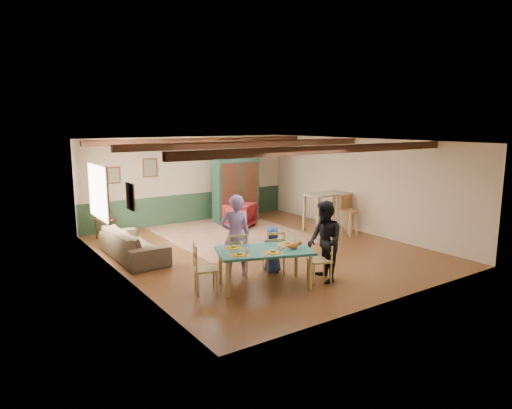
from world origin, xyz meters
TOP-DOWN VIEW (x-y plane):
  - floor at (0.00, 0.00)m, footprint 8.00×8.00m
  - wall_back at (0.00, 4.00)m, footprint 7.00×0.02m
  - wall_left at (-3.50, 0.00)m, footprint 0.02×8.00m
  - wall_right at (3.50, 0.00)m, footprint 0.02×8.00m
  - ceiling at (0.00, 0.00)m, footprint 7.00×8.00m
  - wainscot_back at (0.00, 3.98)m, footprint 6.95×0.03m
  - ceiling_beam_front at (0.00, -2.30)m, footprint 6.95×0.16m
  - ceiling_beam_mid at (0.00, 0.40)m, footprint 6.95×0.16m
  - ceiling_beam_back at (0.00, 3.00)m, footprint 6.95×0.16m
  - window_left at (-3.47, 1.70)m, footprint 0.06×1.60m
  - picture_left_wall at (-3.47, -0.60)m, footprint 0.04×0.42m
  - picture_back_a at (-1.30, 3.97)m, footprint 0.45×0.04m
  - picture_back_b at (-2.40, 3.97)m, footprint 0.38×0.04m
  - dining_table at (-1.44, -2.15)m, footprint 2.01×1.53m
  - dining_chair_far_left at (-1.57, -1.34)m, footprint 0.54×0.55m
  - dining_chair_far_right at (-0.83, -1.61)m, footprint 0.54×0.55m
  - dining_chair_end_left at (-2.51, -1.77)m, footprint 0.55×0.54m
  - dining_chair_end_right at (-0.37, -2.53)m, footprint 0.55×0.54m
  - person_man at (-1.54, -1.27)m, footprint 0.72×0.59m
  - person_woman at (-0.27, -2.56)m, footprint 0.85×0.95m
  - person_child at (-0.80, -1.54)m, footprint 0.56×0.46m
  - cat at (-0.96, -2.42)m, footprint 0.38×0.25m
  - place_setting_near_left at (-2.03, -2.20)m, footprint 0.47×0.41m
  - place_setting_near_center at (-1.43, -2.41)m, footprint 0.47×0.41m
  - place_setting_far_left at (-1.87, -1.73)m, footprint 0.47×0.41m
  - place_setting_far_right at (-0.84, -2.10)m, footprint 0.47×0.41m
  - area_rug at (0.23, 1.84)m, footprint 3.67×4.35m
  - armoire at (1.20, 3.20)m, footprint 1.60×0.74m
  - armchair at (0.90, 2.45)m, footprint 1.11×1.12m
  - sofa at (-2.88, 1.11)m, footprint 0.93×2.34m
  - end_table at (-2.91, 3.23)m, footprint 0.51×0.51m
  - table_lamp at (-2.91, 3.23)m, footprint 0.33×0.33m
  - counter_table at (2.76, 0.66)m, footprint 1.34×0.79m
  - bar_stool_left at (2.88, -0.15)m, footprint 0.45×0.48m
  - bar_stool_right at (3.28, 0.17)m, footprint 0.37×0.41m

SIDE VIEW (x-z plane):
  - floor at x=0.00m, z-range 0.00..0.00m
  - area_rug at x=0.23m, z-range 0.00..0.01m
  - end_table at x=-2.91m, z-range 0.00..0.58m
  - sofa at x=-2.88m, z-range 0.00..0.68m
  - dining_table at x=-1.44m, z-range 0.00..0.74m
  - armchair at x=0.90m, z-range 0.00..0.75m
  - wainscot_back at x=0.00m, z-range 0.00..0.90m
  - dining_chair_far_left at x=-1.57m, z-range 0.00..0.94m
  - dining_chair_far_right at x=-0.83m, z-range 0.00..0.94m
  - dining_chair_end_left at x=-2.51m, z-range 0.00..0.94m
  - dining_chair_end_right at x=-0.37m, z-range 0.00..0.94m
  - person_child at x=-0.80m, z-range 0.00..0.99m
  - bar_stool_right at x=3.28m, z-range 0.00..1.00m
  - counter_table at x=2.76m, z-range 0.00..1.11m
  - bar_stool_left at x=2.88m, z-range 0.00..1.12m
  - place_setting_near_left at x=-2.03m, z-range 0.74..0.85m
  - place_setting_near_center at x=-1.43m, z-range 0.74..0.85m
  - place_setting_far_left at x=-1.87m, z-range 0.74..0.85m
  - place_setting_far_right at x=-0.84m, z-range 0.74..0.85m
  - person_woman at x=-0.27m, z-range 0.00..1.63m
  - cat at x=-0.96m, z-range 0.74..0.92m
  - table_lamp at x=-2.91m, z-range 0.58..1.10m
  - person_man at x=-1.54m, z-range 0.00..1.70m
  - armoire at x=1.20m, z-range 0.00..2.20m
  - wall_back at x=0.00m, z-range 0.00..2.70m
  - wall_left at x=-3.50m, z-range 0.00..2.70m
  - wall_right at x=3.50m, z-range 0.00..2.70m
  - window_left at x=-3.47m, z-range 0.90..2.20m
  - picture_back_b at x=-2.40m, z-range 1.41..1.89m
  - picture_left_wall at x=-3.47m, z-range 1.49..2.01m
  - picture_back_a at x=-1.30m, z-range 1.52..2.08m
  - ceiling_beam_front at x=0.00m, z-range 2.53..2.69m
  - ceiling_beam_mid at x=0.00m, z-range 2.53..2.69m
  - ceiling_beam_back at x=0.00m, z-range 2.53..2.69m
  - ceiling at x=0.00m, z-range 2.69..2.71m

